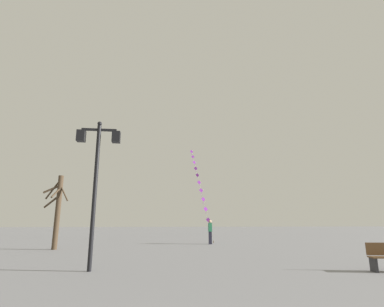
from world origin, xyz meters
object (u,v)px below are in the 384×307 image
Objects in this scene: twin_lantern_lamp_post at (97,164)px; kite_train at (199,183)px; kite_flyer at (210,231)px; bare_tree at (57,209)px.

twin_lantern_lamp_post is 0.37× the size of kite_train.
kite_train is 9.51m from kite_flyer.
kite_train is 3.19× the size of bare_tree.
kite_train is at bearing 71.73° from twin_lantern_lamp_post.
kite_flyer is 0.40× the size of bare_tree.
bare_tree is (-10.24, -11.52, -3.22)m from kite_train.
twin_lantern_lamp_post is 13.30m from kite_flyer.
bare_tree is at bearing -131.64° from kite_train.
twin_lantern_lamp_post is 20.98m from kite_train.
twin_lantern_lamp_post is 2.97× the size of kite_flyer.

